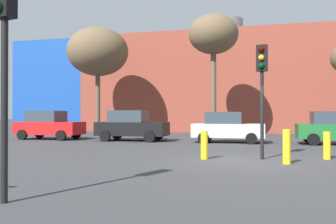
{
  "coord_description": "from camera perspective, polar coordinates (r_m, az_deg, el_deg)",
  "views": [
    {
      "loc": [
        0.38,
        -12.02,
        1.52
      ],
      "look_at": [
        -4.4,
        7.4,
        1.68
      ],
      "focal_mm": 38.03,
      "sensor_mm": 36.0,
      "label": 1
    }
  ],
  "objects": [
    {
      "name": "parked_car_1",
      "position": [
        20.91,
        -5.89,
        -2.2
      ],
      "size": [
        4.1,
        2.01,
        1.78
      ],
      "color": "black",
      "rests_on": "ground_plane"
    },
    {
      "name": "bare_tree_2",
      "position": [
        25.53,
        7.28,
        12.03
      ],
      "size": [
        3.46,
        3.46,
        8.54
      ],
      "color": "brown",
      "rests_on": "ground_plane"
    },
    {
      "name": "parked_car_0",
      "position": [
        23.31,
        -18.56,
        -2.01
      ],
      "size": [
        4.08,
        2.0,
        1.77
      ],
      "color": "red",
      "rests_on": "ground_plane"
    },
    {
      "name": "bollard_yellow_0",
      "position": [
        13.36,
        24.13,
        -4.92
      ],
      "size": [
        0.24,
        0.24,
        0.94
      ],
      "primitive_type": "cylinder",
      "color": "yellow",
      "rests_on": "ground_plane"
    },
    {
      "name": "bare_tree_0",
      "position": [
        28.74,
        -11.18,
        9.42
      ],
      "size": [
        4.76,
        4.76,
        8.38
      ],
      "color": "brown",
      "rests_on": "ground_plane"
    },
    {
      "name": "traffic_light_near_left",
      "position": [
        6.88,
        -24.86,
        12.01
      ],
      "size": [
        0.4,
        0.39,
        4.08
      ],
      "rotation": [
        0.0,
        0.0,
        -1.77
      ],
      "color": "black",
      "rests_on": "ground_plane"
    },
    {
      "name": "bollard_yellow_1",
      "position": [
        11.62,
        18.49,
        -5.29
      ],
      "size": [
        0.24,
        0.24,
        1.07
      ],
      "primitive_type": "cylinder",
      "color": "yellow",
      "rests_on": "ground_plane"
    },
    {
      "name": "building_backdrop",
      "position": [
        35.82,
        8.75,
        4.31
      ],
      "size": [
        40.78,
        10.83,
        10.91
      ],
      "color": "brown",
      "rests_on": "ground_plane"
    },
    {
      "name": "traffic_light_island",
      "position": [
        12.62,
        14.81,
        5.73
      ],
      "size": [
        0.39,
        0.39,
        3.91
      ],
      "rotation": [
        0.0,
        0.0,
        -1.74
      ],
      "color": "black",
      "rests_on": "ground_plane"
    },
    {
      "name": "bollard_yellow_2",
      "position": [
        12.29,
        5.83,
        -5.28
      ],
      "size": [
        0.24,
        0.24,
        0.97
      ],
      "primitive_type": "cylinder",
      "color": "yellow",
      "rests_on": "ground_plane"
    },
    {
      "name": "ground_plane",
      "position": [
        12.12,
        12.03,
        -7.64
      ],
      "size": [
        200.0,
        200.0,
        0.0
      ],
      "primitive_type": "plane",
      "color": "#38383A"
    },
    {
      "name": "parked_car_2",
      "position": [
        19.74,
        9.44,
        -2.44
      ],
      "size": [
        3.87,
        1.9,
        1.68
      ],
      "color": "silver",
      "rests_on": "ground_plane"
    },
    {
      "name": "parked_car_3",
      "position": [
        20.08,
        25.3,
        -2.34
      ],
      "size": [
        3.92,
        1.93,
        1.7
      ],
      "color": "#1E662D",
      "rests_on": "ground_plane"
    }
  ]
}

